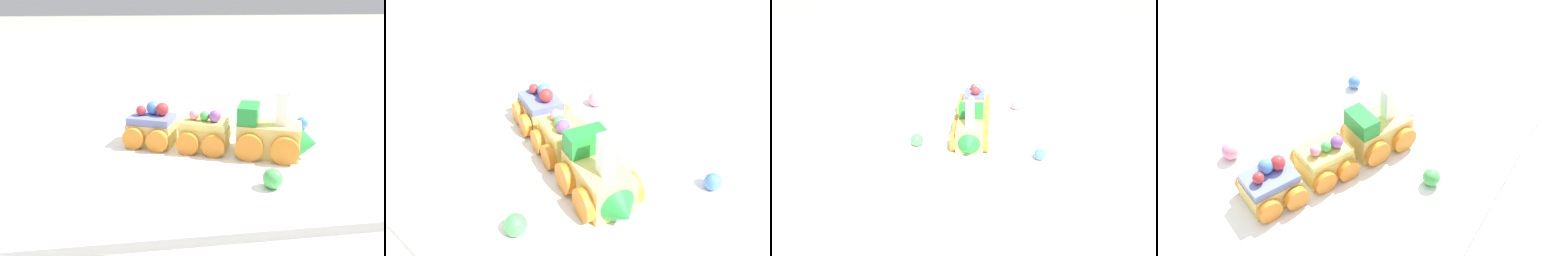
{
  "view_description": "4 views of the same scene",
  "coord_description": "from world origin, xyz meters",
  "views": [
    {
      "loc": [
        -0.11,
        -0.51,
        0.23
      ],
      "look_at": [
        -0.05,
        -0.03,
        0.06
      ],
      "focal_mm": 35.0,
      "sensor_mm": 36.0,
      "label": 1
    },
    {
      "loc": [
        0.26,
        -0.29,
        0.32
      ],
      "look_at": [
        -0.02,
        0.04,
        0.04
      ],
      "focal_mm": 35.0,
      "sensor_mm": 36.0,
      "label": 2
    },
    {
      "loc": [
        0.68,
        -0.25,
        0.35
      ],
      "look_at": [
        0.04,
        -0.03,
        0.04
      ],
      "focal_mm": 35.0,
      "sensor_mm": 36.0,
      "label": 3
    },
    {
      "loc": [
        -0.43,
        -0.3,
        0.56
      ],
      "look_at": [
        0.02,
        -0.01,
        0.07
      ],
      "focal_mm": 50.0,
      "sensor_mm": 36.0,
      "label": 4
    }
  ],
  "objects": [
    {
      "name": "display_board",
      "position": [
        0.0,
        0.0,
        0.01
      ],
      "size": [
        0.75,
        0.43,
        0.01
      ],
      "primitive_type": "cube",
      "color": "white",
      "rests_on": "ground_plane"
    },
    {
      "name": "ground_plane",
      "position": [
        0.0,
        0.0,
        0.0
      ],
      "size": [
        10.0,
        10.0,
        0.0
      ],
      "primitive_type": "plane",
      "color": "gray"
    },
    {
      "name": "cake_car_blueberry",
      "position": [
        -0.1,
        0.04,
        0.04
      ],
      "size": [
        0.09,
        0.09,
        0.07
      ],
      "rotation": [
        0.0,
        0.0,
        -0.39
      ],
      "color": "#EACC66",
      "rests_on": "display_board"
    },
    {
      "name": "gumball_green",
      "position": [
        0.04,
        -0.13,
        0.02
      ],
      "size": [
        0.02,
        0.02,
        0.02
      ],
      "primitive_type": "sphere",
      "color": "#4CBC56",
      "rests_on": "display_board"
    },
    {
      "name": "gumball_pink",
      "position": [
        -0.07,
        0.13,
        0.02
      ],
      "size": [
        0.03,
        0.03,
        0.03
      ],
      "primitive_type": "sphere",
      "color": "pink",
      "rests_on": "display_board"
    },
    {
      "name": "gumball_blue",
      "position": [
        0.16,
        0.07,
        0.02
      ],
      "size": [
        0.02,
        0.02,
        0.02
      ],
      "primitive_type": "sphere",
      "color": "#4C84E0",
      "rests_on": "display_board"
    },
    {
      "name": "cake_car_lemon",
      "position": [
        -0.02,
        0.0,
        0.03
      ],
      "size": [
        0.09,
        0.09,
        0.06
      ],
      "rotation": [
        0.0,
        0.0,
        -0.39
      ],
      "color": "#EACC66",
      "rests_on": "display_board"
    },
    {
      "name": "cake_train_locomotive",
      "position": [
        0.07,
        -0.03,
        0.04
      ],
      "size": [
        0.12,
        0.1,
        0.09
      ],
      "rotation": [
        0.0,
        0.0,
        -0.39
      ],
      "color": "#EACC66",
      "rests_on": "display_board"
    }
  ]
}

